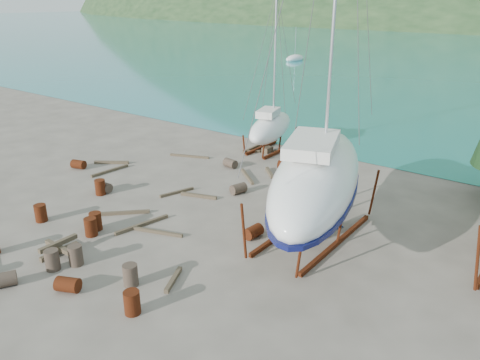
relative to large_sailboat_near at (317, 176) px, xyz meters
The scene contains 37 objects.
ground 6.62m from the large_sailboat_near, 142.76° to the right, with size 600.00×600.00×0.00m, color #5F554B.
far_house_left 197.34m from the large_sailboat_near, 109.13° to the left, with size 6.60×5.60×5.60m.
moored_boat_left 66.30m from the large_sailboat_near, 121.57° to the left, with size 2.00×5.00×6.05m.
large_sailboat_near is the anchor object (origin of this frame).
small_sailboat_shore 13.24m from the large_sailboat_near, 132.40° to the left, with size 3.94×7.21×11.02m.
worker 2.76m from the large_sailboat_near, 70.43° to the left, with size 0.65×0.43×1.78m, color navy.
drum_0 13.65m from the large_sailboat_near, 150.12° to the right, with size 0.58×0.58×0.88m, color #612410.
drum_1 13.37m from the large_sailboat_near, 125.21° to the right, with size 0.58×0.58×0.88m, color #2D2823.
drum_2 17.02m from the large_sailboat_near, behind, with size 0.58×0.58×0.88m, color #612410.
drum_4 9.65m from the large_sailboat_near, 130.04° to the left, with size 0.58×0.58×0.88m, color #612410.
drum_5 8.94m from the large_sailboat_near, 115.81° to the right, with size 0.58×0.58×0.88m, color #2D2823.
drum_6 3.91m from the large_sailboat_near, 142.34° to the right, with size 0.58×0.58×0.88m, color #612410.
drum_7 9.49m from the large_sailboat_near, 104.76° to the right, with size 0.58×0.58×0.88m, color #612410.
drum_8 12.64m from the large_sailboat_near, 167.12° to the right, with size 0.58×0.58×0.88m, color #612410.
drum_9 10.78m from the large_sailboat_near, 149.82° to the left, with size 0.58×0.58×0.88m, color #2D2823.
drum_10 10.65m from the large_sailboat_near, 147.16° to the right, with size 0.58×0.58×0.88m, color #612410.
drum_11 6.86m from the large_sailboat_near, 160.75° to the left, with size 0.58×0.58×0.88m, color #2D2823.
drum_12 11.15m from the large_sailboat_near, 119.36° to the right, with size 0.58×0.58×0.88m, color #612410.
drum_14 10.68m from the large_sailboat_near, 143.83° to the right, with size 0.58×0.58×0.88m, color #612410.
drum_15 12.77m from the large_sailboat_near, 168.96° to the right, with size 0.58×0.58×0.88m, color #2D2823.
drum_16 11.68m from the large_sailboat_near, 128.76° to the right, with size 0.58×0.58×0.88m, color #2D2823.
drum_17 10.81m from the large_sailboat_near, 129.64° to the right, with size 0.58×0.58×0.88m, color #2D2823.
timber_0 13.37m from the large_sailboat_near, 135.21° to the left, with size 0.14×2.72×0.14m, color brown.
timber_2 16.15m from the large_sailboat_near, behind, with size 0.19×2.31×0.19m, color brown.
timber_3 7.93m from the large_sailboat_near, 145.86° to the right, with size 0.15×2.66×0.15m, color brown.
timber_4 7.95m from the large_sailboat_near, behind, with size 0.17×2.12×0.17m, color brown.
timber_5 8.76m from the large_sailboat_near, 150.69° to the right, with size 0.16×2.93×0.16m, color brown.
timber_6 9.01m from the large_sailboat_near, 137.37° to the left, with size 0.19×1.70×0.19m, color brown.
timber_7 7.64m from the large_sailboat_near, 111.52° to the right, with size 0.17×1.69×0.17m, color brown.
timber_9 14.08m from the large_sailboat_near, 137.62° to the left, with size 0.15×2.28×0.15m, color brown.
timber_10 8.78m from the large_sailboat_near, 147.90° to the left, with size 0.16×2.54×0.16m, color brown.
timber_11 9.20m from the large_sailboat_near, behind, with size 0.15×2.12×0.15m, color brown.
timber_12 10.07m from the large_sailboat_near, 157.79° to the right, with size 0.17×2.47×0.17m, color brown.
timber_15 13.96m from the large_sailboat_near, 157.66° to the left, with size 0.15×2.87×0.15m, color brown.
timber_17 14.93m from the large_sailboat_near, behind, with size 0.16×2.73×0.16m, color brown.
timber_pile_fore 11.68m from the large_sailboat_near, 135.24° to the right, with size 1.80×1.80×0.60m.
timber_pile_aft 4.47m from the large_sailboat_near, 142.58° to the left, with size 1.80×1.80×0.60m.
Camera 1 is at (13.62, -13.90, 10.37)m, focal length 35.00 mm.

